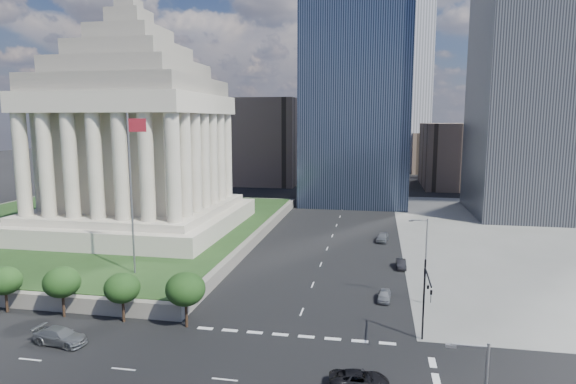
% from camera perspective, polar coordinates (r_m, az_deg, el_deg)
% --- Properties ---
extents(ground, '(500.00, 500.00, 0.00)m').
position_cam_1_polar(ground, '(131.91, 7.07, -0.71)').
color(ground, black).
rests_on(ground, ground).
extents(plaza_terrace, '(66.00, 70.00, 1.80)m').
position_cam_1_polar(plaza_terrace, '(97.94, -22.38, -3.98)').
color(plaza_terrace, slate).
rests_on(plaza_terrace, ground).
extents(plaza_lawn, '(64.00, 68.00, 0.10)m').
position_cam_1_polar(plaza_lawn, '(97.75, -22.41, -3.44)').
color(plaza_lawn, '#1F3917').
rests_on(plaza_lawn, plaza_terrace).
extents(war_memorial, '(34.00, 34.00, 39.00)m').
position_cam_1_polar(war_memorial, '(88.50, -17.79, 8.37)').
color(war_memorial, '#AAA28F').
rests_on(war_memorial, plaza_lawn).
extents(flagpole, '(2.52, 0.24, 20.00)m').
position_cam_1_polar(flagpole, '(62.10, -18.01, 0.80)').
color(flagpole, slate).
rests_on(flagpole, plaza_lawn).
extents(midrise_glass, '(26.00, 26.00, 60.00)m').
position_cam_1_polar(midrise_glass, '(125.46, 8.11, 12.54)').
color(midrise_glass, black).
rests_on(midrise_glass, ground).
extents(building_filler_ne, '(20.00, 30.00, 20.00)m').
position_cam_1_polar(building_filler_ne, '(162.19, 19.20, 4.15)').
color(building_filler_ne, brown).
rests_on(building_filler_ne, ground).
extents(building_filler_nw, '(24.00, 30.00, 28.00)m').
position_cam_1_polar(building_filler_nw, '(164.55, -2.71, 6.06)').
color(building_filler_nw, brown).
rests_on(building_filler_nw, ground).
extents(traffic_signal_ne, '(0.30, 5.74, 8.00)m').
position_cam_1_polar(traffic_signal_ne, '(46.68, 16.05, -11.54)').
color(traffic_signal_ne, black).
rests_on(traffic_signal_ne, ground).
extents(street_lamp_north, '(2.13, 0.22, 10.00)m').
position_cam_1_polar(street_lamp_north, '(57.36, 15.85, -7.32)').
color(street_lamp_north, slate).
rests_on(street_lamp_north, ground).
extents(pickup_truck, '(5.00, 2.79, 1.32)m').
position_cam_1_polar(pickup_truck, '(41.24, 8.43, -21.13)').
color(pickup_truck, black).
rests_on(pickup_truck, ground).
extents(suv_grey, '(2.78, 5.53, 1.54)m').
position_cam_1_polar(suv_grey, '(52.11, -25.39, -15.18)').
color(suv_grey, '#515458').
rests_on(suv_grey, ground).
extents(parked_sedan_near, '(1.72, 3.74, 1.24)m').
position_cam_1_polar(parked_sedan_near, '(58.81, 11.34, -11.93)').
color(parked_sedan_near, gray).
rests_on(parked_sedan_near, ground).
extents(parked_sedan_mid, '(3.78, 1.43, 1.23)m').
position_cam_1_polar(parked_sedan_mid, '(71.39, 13.25, -8.31)').
color(parked_sedan_mid, black).
rests_on(parked_sedan_mid, ground).
extents(parked_sedan_far, '(2.46, 4.78, 1.55)m').
position_cam_1_polar(parked_sedan_far, '(85.90, 11.14, -5.27)').
color(parked_sedan_far, slate).
rests_on(parked_sedan_far, ground).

